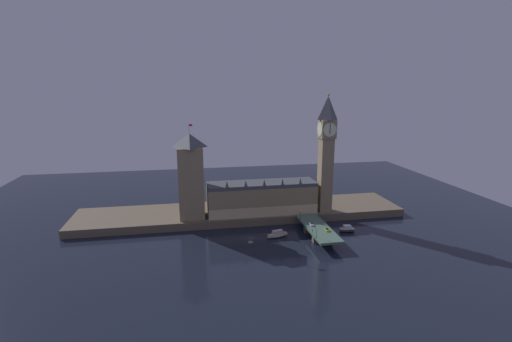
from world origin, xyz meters
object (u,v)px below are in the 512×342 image
(pedestrian_near_rail, at_px, (312,231))
(pedestrian_mid_walk, at_px, (326,223))
(car_southbound_lead, at_px, (327,230))
(street_lamp_near, at_px, (316,231))
(boat_upstream, at_px, (277,235))
(car_northbound_lead, at_px, (312,224))
(victoria_tower, at_px, (191,176))
(boat_downstream, at_px, (347,229))
(street_lamp_far, at_px, (300,213))
(clock_tower, at_px, (326,150))

(pedestrian_near_rail, xyz_separation_m, pedestrian_mid_walk, (11.91, 9.59, 0.08))
(car_southbound_lead, bearing_deg, street_lamp_near, -139.07)
(pedestrian_mid_walk, height_order, boat_upstream, pedestrian_mid_walk)
(car_northbound_lead, xyz_separation_m, street_lamp_near, (-3.38, -17.72, 3.02))
(car_southbound_lead, bearing_deg, victoria_tower, 151.63)
(boat_downstream, bearing_deg, car_southbound_lead, -148.48)
(street_lamp_far, xyz_separation_m, boat_downstream, (26.75, -10.66, -8.55))
(street_lamp_near, distance_m, boat_upstream, 26.52)
(victoria_tower, height_order, pedestrian_mid_walk, victoria_tower)
(clock_tower, bearing_deg, boat_upstream, -145.07)
(car_southbound_lead, relative_size, pedestrian_near_rail, 2.33)
(car_southbound_lead, relative_size, pedestrian_mid_walk, 2.16)
(victoria_tower, bearing_deg, boat_downstream, -17.97)
(street_lamp_far, relative_size, boat_downstream, 0.60)
(street_lamp_far, distance_m, boat_downstream, 30.04)
(boat_upstream, bearing_deg, clock_tower, 34.93)
(car_northbound_lead, relative_size, boat_upstream, 0.29)
(victoria_tower, distance_m, pedestrian_mid_walk, 88.54)
(boat_upstream, height_order, boat_downstream, boat_upstream)
(car_southbound_lead, height_order, street_lamp_far, street_lamp_far)
(car_northbound_lead, height_order, street_lamp_far, street_lamp_far)
(boat_upstream, bearing_deg, victoria_tower, 147.87)
(clock_tower, xyz_separation_m, car_northbound_lead, (-18.03, -27.61, -39.69))
(boat_downstream, bearing_deg, pedestrian_mid_walk, -174.27)
(car_northbound_lead, xyz_separation_m, street_lamp_far, (-3.38, 11.72, 3.23))
(boat_downstream, bearing_deg, clock_tower, 101.38)
(car_northbound_lead, bearing_deg, street_lamp_far, 106.07)
(pedestrian_mid_walk, xyz_separation_m, boat_downstream, (14.45, 1.45, -5.59))
(clock_tower, bearing_deg, victoria_tower, 177.60)
(street_lamp_far, height_order, boat_downstream, street_lamp_far)
(car_northbound_lead, height_order, pedestrian_near_rail, pedestrian_near_rail)
(victoria_tower, xyz_separation_m, boat_upstream, (49.04, -30.80, -30.64))
(victoria_tower, height_order, pedestrian_near_rail, victoria_tower)
(clock_tower, relative_size, street_lamp_far, 12.41)
(street_lamp_near, bearing_deg, boat_upstream, 133.71)
(street_lamp_near, xyz_separation_m, street_lamp_far, (0.00, 29.44, 0.21))
(victoria_tower, distance_m, boat_upstream, 65.52)
(pedestrian_mid_walk, bearing_deg, boat_downstream, 5.73)
(boat_downstream, bearing_deg, car_northbound_lead, -177.41)
(car_southbound_lead, height_order, pedestrian_near_rail, pedestrian_near_rail)
(car_southbound_lead, height_order, boat_downstream, car_southbound_lead)
(clock_tower, relative_size, boat_downstream, 7.46)
(victoria_tower, distance_m, car_southbound_lead, 89.82)
(pedestrian_near_rail, xyz_separation_m, street_lamp_far, (-0.40, 21.70, 3.03))
(victoria_tower, bearing_deg, car_northbound_lead, -24.14)
(car_northbound_lead, distance_m, street_lamp_near, 18.29)
(street_lamp_near, relative_size, boat_downstream, 0.57)
(street_lamp_near, bearing_deg, boat_downstream, 35.06)
(victoria_tower, xyz_separation_m, pedestrian_near_rail, (66.86, -41.27, -25.21))
(clock_tower, relative_size, car_northbound_lead, 18.93)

